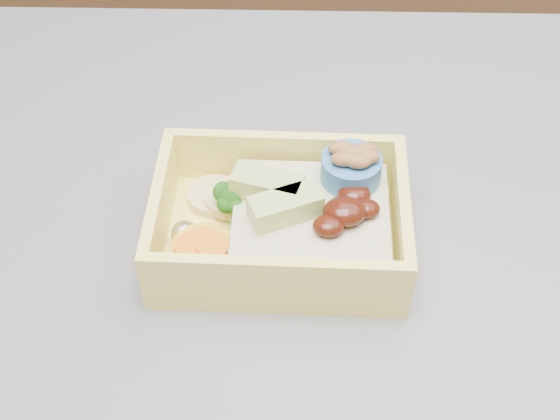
{
  "coord_description": "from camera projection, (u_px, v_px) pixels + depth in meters",
  "views": [
    {
      "loc": [
        0.12,
        -0.28,
        1.3
      ],
      "look_at": [
        0.11,
        0.05,
        0.95
      ],
      "focal_mm": 50.0,
      "sensor_mm": 36.0,
      "label": 1
    }
  ],
  "objects": [
    {
      "name": "bento_box",
      "position": [
        288.0,
        220.0,
        0.49
      ],
      "size": [
        0.16,
        0.12,
        0.06
      ],
      "rotation": [
        0.0,
        0.0,
        -0.02
      ],
      "color": "#FFED69",
      "rests_on": "island"
    }
  ]
}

